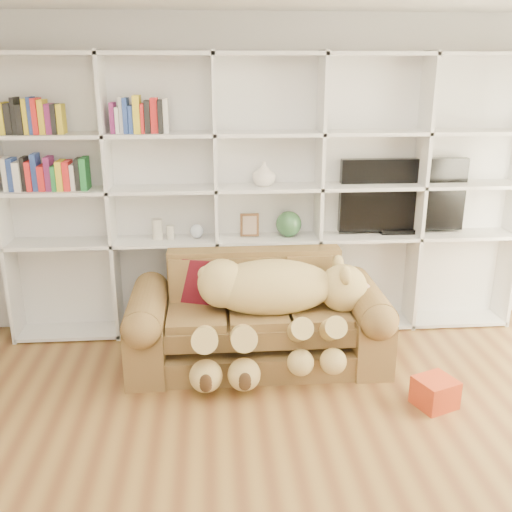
{
  "coord_description": "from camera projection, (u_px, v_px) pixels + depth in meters",
  "views": [
    {
      "loc": [
        -0.48,
        -2.43,
        2.26
      ],
      "look_at": [
        -0.15,
        1.63,
        0.91
      ],
      "focal_mm": 40.0,
      "sensor_mm": 36.0,
      "label": 1
    }
  ],
  "objects": [
    {
      "name": "tv",
      "position": [
        402.0,
        197.0,
        4.99
      ],
      "size": [
        1.12,
        0.18,
        0.66
      ],
      "color": "black",
      "rests_on": "bookshelf"
    },
    {
      "name": "figurine_short",
      "position": [
        170.0,
        232.0,
        4.88
      ],
      "size": [
        0.08,
        0.08,
        0.12
      ],
      "primitive_type": "cylinder",
      "rotation": [
        0.0,
        0.0,
        -0.13
      ],
      "color": "beige",
      "rests_on": "bookshelf"
    },
    {
      "name": "green_vase",
      "position": [
        289.0,
        224.0,
        4.94
      ],
      "size": [
        0.22,
        0.22,
        0.22
      ],
      "primitive_type": "sphere",
      "color": "#2E5933",
      "rests_on": "bookshelf"
    },
    {
      "name": "sofa",
      "position": [
        257.0,
        323.0,
        4.56
      ],
      "size": [
        2.01,
        0.87,
        0.85
      ],
      "color": "brown",
      "rests_on": "floor"
    },
    {
      "name": "floor",
      "position": [
        309.0,
        512.0,
        3.05
      ],
      "size": [
        5.0,
        5.0,
        0.0
      ],
      "primitive_type": "plane",
      "color": "brown",
      "rests_on": "ground"
    },
    {
      "name": "teddy_bear",
      "position": [
        273.0,
        301.0,
        4.32
      ],
      "size": [
        1.44,
        0.81,
        0.84
      ],
      "rotation": [
        0.0,
        0.0,
        0.1
      ],
      "color": "tan",
      "rests_on": "sofa"
    },
    {
      "name": "figurine_tall",
      "position": [
        157.0,
        229.0,
        4.86
      ],
      "size": [
        0.1,
        0.1,
        0.18
      ],
      "primitive_type": "cylinder",
      "rotation": [
        0.0,
        0.0,
        -0.19
      ],
      "color": "beige",
      "rests_on": "bookshelf"
    },
    {
      "name": "shelf_vase",
      "position": [
        264.0,
        174.0,
        4.78
      ],
      "size": [
        0.25,
        0.25,
        0.2
      ],
      "primitive_type": "imported",
      "rotation": [
        0.0,
        0.0,
        0.32
      ],
      "color": "white",
      "rests_on": "bookshelf"
    },
    {
      "name": "throw_pillow",
      "position": [
        205.0,
        284.0,
        4.57
      ],
      "size": [
        0.42,
        0.32,
        0.39
      ],
      "primitive_type": "cube",
      "rotation": [
        -0.24,
        0.0,
        -0.33
      ],
      "color": "#550E17",
      "rests_on": "sofa"
    },
    {
      "name": "snow_globe",
      "position": [
        197.0,
        231.0,
        4.89
      ],
      "size": [
        0.12,
        0.12,
        0.12
      ],
      "primitive_type": "sphere",
      "color": "white",
      "rests_on": "bookshelf"
    },
    {
      "name": "picture_frame",
      "position": [
        250.0,
        225.0,
        4.91
      ],
      "size": [
        0.16,
        0.03,
        0.2
      ],
      "primitive_type": "cube",
      "rotation": [
        0.0,
        0.0,
        -0.01
      ],
      "color": "#55351D",
      "rests_on": "bookshelf"
    },
    {
      "name": "bookshelf",
      "position": [
        239.0,
        186.0,
        4.86
      ],
      "size": [
        4.43,
        0.35,
        2.4
      ],
      "color": "white",
      "rests_on": "floor"
    },
    {
      "name": "wall_back",
      "position": [
        266.0,
        177.0,
        4.99
      ],
      "size": [
        5.0,
        0.02,
        2.7
      ],
      "primitive_type": "cube",
      "color": "white",
      "rests_on": "floor"
    },
    {
      "name": "gift_box",
      "position": [
        435.0,
        392.0,
        3.99
      ],
      "size": [
        0.33,
        0.32,
        0.21
      ],
      "primitive_type": "cube",
      "rotation": [
        0.0,
        0.0,
        0.37
      ],
      "color": "#B63818",
      "rests_on": "floor"
    }
  ]
}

